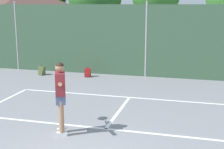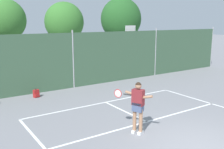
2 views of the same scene
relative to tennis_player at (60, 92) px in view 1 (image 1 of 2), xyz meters
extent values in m
cube|color=white|center=(0.99, 3.63, -1.11)|extent=(8.20, 0.10, 0.01)
cube|color=white|center=(0.99, 0.61, -1.11)|extent=(8.20, 0.10, 0.01)
cube|color=white|center=(0.99, 2.09, -1.11)|extent=(0.10, 2.97, 0.01)
cube|color=#38563D|center=(0.99, 7.13, 0.50)|extent=(26.00, 0.05, 3.23)
cylinder|color=#99999E|center=(-5.51, 7.13, 0.58)|extent=(0.09, 0.09, 3.38)
cylinder|color=#99999E|center=(0.99, 7.13, 0.58)|extent=(0.09, 0.09, 3.38)
cube|color=silver|center=(-7.59, 11.96, 0.24)|extent=(5.96, 5.00, 2.70)
pyramid|color=#513833|center=(-7.59, 11.96, 2.35)|extent=(6.43, 5.40, 1.52)
cylinder|color=brown|center=(-10.33, 18.74, -0.12)|extent=(0.36, 0.36, 1.99)
cylinder|color=brown|center=(-5.17, 18.74, -0.16)|extent=(0.36, 0.36, 1.90)
cylinder|color=brown|center=(-0.15, 18.74, 0.08)|extent=(0.36, 0.36, 2.37)
cube|color=silver|center=(0.06, -0.12, -1.06)|extent=(0.29, 0.21, 0.10)
cube|color=silver|center=(-0.04, 0.10, -1.06)|extent=(0.29, 0.21, 0.10)
cylinder|color=#A37556|center=(0.06, -0.12, -0.60)|extent=(0.13, 0.13, 0.82)
cylinder|color=#A37556|center=(-0.04, 0.10, -0.60)|extent=(0.13, 0.13, 0.82)
cube|color=#47567A|center=(0.01, -0.01, -0.13)|extent=(0.36, 0.43, 0.32)
cube|color=maroon|center=(0.01, -0.01, 0.21)|extent=(0.38, 0.46, 0.56)
sphere|color=#A37556|center=(0.01, -0.01, 0.62)|extent=(0.22, 0.22, 0.22)
sphere|color=black|center=(0.01, -0.01, 0.64)|extent=(0.21, 0.21, 0.21)
cylinder|color=#A37556|center=(-0.10, 0.16, 0.31)|extent=(0.31, 0.55, 0.17)
cylinder|color=#A37556|center=(0.12, -0.27, 0.26)|extent=(0.29, 0.50, 0.22)
cylinder|color=black|center=(-0.20, 0.34, 0.26)|extent=(0.15, 0.29, 0.04)
torus|color=red|center=(-0.39, 0.64, 0.26)|extent=(0.14, 0.29, 0.30)
cylinder|color=silver|center=(-0.39, 0.64, 0.26)|extent=(0.11, 0.24, 0.26)
cube|color=#566038|center=(-3.73, 6.20, -0.91)|extent=(0.31, 0.23, 0.40)
cube|color=#566038|center=(-3.75, 6.08, -0.99)|extent=(0.23, 0.10, 0.18)
torus|color=black|center=(-3.73, 6.20, -0.69)|extent=(0.09, 0.03, 0.09)
cube|color=maroon|center=(-1.53, 6.37, -0.91)|extent=(0.31, 0.24, 0.40)
cube|color=maroon|center=(-1.50, 6.25, -0.99)|extent=(0.23, 0.11, 0.18)
torus|color=black|center=(-1.53, 6.37, -0.69)|extent=(0.09, 0.04, 0.09)
camera|label=1|loc=(3.21, -7.04, 2.12)|focal=51.26mm
camera|label=2|loc=(-5.55, -6.67, 2.79)|focal=41.93mm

